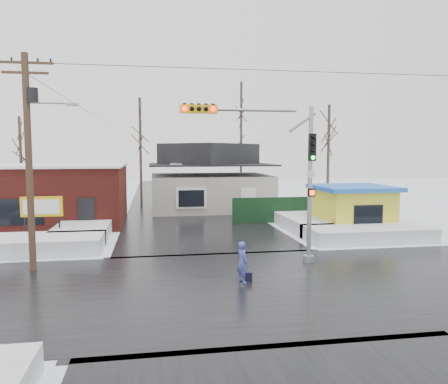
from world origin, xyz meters
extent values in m
plane|color=white|center=(0.00, 0.00, 0.00)|extent=(120.00, 120.00, 0.00)
cube|color=black|center=(0.00, 0.00, 0.01)|extent=(10.00, 120.00, 0.02)
cube|color=black|center=(0.00, 0.00, 0.01)|extent=(120.00, 10.00, 0.02)
cube|color=white|center=(-9.00, 7.00, 0.40)|extent=(7.00, 3.00, 0.80)
cube|color=white|center=(9.00, 7.00, 0.40)|extent=(7.00, 3.00, 0.80)
cube|color=white|center=(-7.00, 12.00, 0.40)|extent=(3.00, 8.00, 0.80)
cube|color=white|center=(7.00, 12.00, 0.40)|extent=(3.00, 8.00, 0.80)
cylinder|color=gray|center=(4.00, 3.00, 3.50)|extent=(0.20, 0.20, 7.00)
cylinder|color=gray|center=(4.00, 3.00, 0.15)|extent=(0.50, 0.50, 0.30)
cylinder|color=gray|center=(1.00, 3.00, 6.80)|extent=(4.60, 0.14, 0.14)
cube|color=gold|center=(-1.00, 3.00, 6.80)|extent=(1.60, 0.28, 0.35)
sphere|color=#FF0C0C|center=(-1.60, 2.84, 6.80)|extent=(0.20, 0.20, 0.20)
sphere|color=#FF0C0C|center=(-0.40, 2.84, 6.80)|extent=(0.20, 0.20, 0.20)
cube|color=black|center=(4.00, 2.80, 5.20)|extent=(0.30, 0.22, 1.20)
sphere|color=#0CE533|center=(4.00, 2.66, 4.75)|extent=(0.18, 0.18, 0.18)
cube|color=black|center=(4.00, 2.80, 3.20)|extent=(0.30, 0.20, 0.35)
cylinder|color=#382619|center=(-8.00, 3.50, 4.50)|extent=(0.28, 0.28, 9.00)
cube|color=#382619|center=(-8.00, 3.50, 8.60)|extent=(2.20, 0.10, 0.10)
cube|color=#382619|center=(-8.00, 3.50, 8.20)|extent=(1.80, 0.10, 0.10)
cylinder|color=black|center=(-7.75, 3.50, 7.30)|extent=(0.44, 0.44, 0.60)
cylinder|color=gray|center=(-7.10, 3.50, 7.00)|extent=(1.80, 0.08, 0.08)
cube|color=gray|center=(-6.20, 3.50, 6.95)|extent=(0.50, 0.22, 0.12)
cube|color=maroon|center=(-11.00, 16.00, 2.00)|extent=(12.00, 8.00, 4.00)
cube|color=white|center=(-11.00, 16.00, 4.05)|extent=(12.20, 8.20, 0.15)
cube|color=black|center=(-11.00, 11.98, 1.40)|extent=(3.00, 0.08, 1.60)
cube|color=black|center=(-7.00, 11.98, 1.10)|extent=(1.00, 0.08, 2.20)
cylinder|color=black|center=(-9.90, 9.50, 0.90)|extent=(0.10, 0.10, 1.80)
cylinder|color=black|center=(-8.10, 9.50, 0.90)|extent=(0.10, 0.10, 1.80)
cube|color=gold|center=(-9.00, 9.50, 2.00)|extent=(2.20, 0.18, 1.10)
cube|color=white|center=(-9.00, 9.39, 2.00)|extent=(1.90, 0.02, 0.80)
cube|color=#ACA89B|center=(2.00, 22.00, 1.50)|extent=(10.00, 8.00, 3.00)
cube|color=black|center=(2.00, 22.00, 3.90)|extent=(10.40, 8.40, 0.12)
pyramid|color=black|center=(2.00, 22.00, 4.86)|extent=(9.00, 7.00, 1.80)
cube|color=maroon|center=(5.20, 23.00, 4.90)|extent=(0.70, 0.70, 1.40)
cube|color=white|center=(0.00, 17.95, 1.40)|extent=(2.40, 0.12, 1.60)
cube|color=yellow|center=(9.50, 10.00, 1.30)|extent=(4.00, 4.00, 2.60)
cube|color=blue|center=(9.50, 10.00, 2.75)|extent=(4.60, 4.60, 0.25)
cube|color=black|center=(9.50, 7.97, 1.30)|extent=(1.80, 0.06, 1.20)
cube|color=black|center=(6.50, 14.00, 0.90)|extent=(8.00, 0.12, 1.80)
cylinder|color=#332821|center=(-4.00, 26.00, 5.00)|extent=(0.24, 0.24, 10.00)
cylinder|color=#332821|center=(6.00, 28.00, 6.00)|extent=(0.24, 0.24, 12.00)
cylinder|color=#332821|center=(12.00, 20.00, 4.50)|extent=(0.24, 0.24, 9.00)
cylinder|color=#332821|center=(-14.00, 24.00, 4.00)|extent=(0.24, 0.24, 8.00)
imported|color=#3F4CB1|center=(0.37, 0.40, 0.79)|extent=(0.55, 0.67, 1.58)
cube|color=black|center=(0.62, 0.42, 0.17)|extent=(0.29, 0.15, 0.35)
camera|label=1|loc=(-3.00, -15.61, 5.01)|focal=35.00mm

